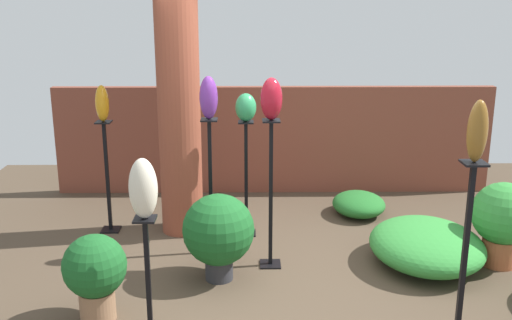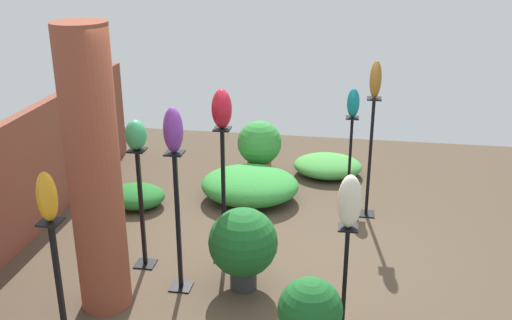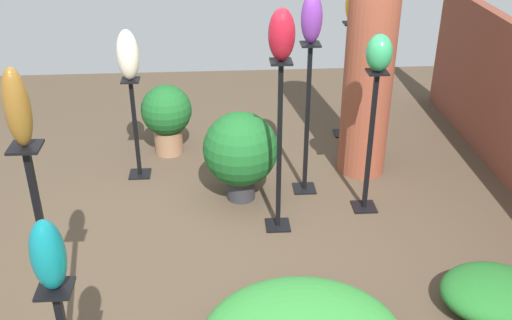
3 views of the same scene
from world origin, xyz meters
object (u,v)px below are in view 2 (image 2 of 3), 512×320
(pedestal_ruby, at_px, (224,201))
(potted_plant_front_left, at_px, (243,244))
(potted_plant_mid_left, at_px, (259,146))
(brick_pillar, at_px, (94,175))
(pedestal_bronze, at_px, (370,163))
(art_vase_bronze, at_px, (376,79))
(potted_plant_front_right, at_px, (310,315))
(art_vase_jade, at_px, (136,135))
(art_vase_teal, at_px, (353,103))
(pedestal_jade, at_px, (142,214))
(art_vase_ruby, at_px, (222,109))
(pedestal_amber, at_px, (61,300))
(art_vase_ivory, at_px, (350,201))
(art_vase_violet, at_px, (173,130))
(art_vase_amber, at_px, (47,197))
(pedestal_teal, at_px, (350,159))
(pedestal_violet, at_px, (178,228))

(pedestal_ruby, xyz_separation_m, potted_plant_front_left, (-0.48, -0.28, -0.19))
(pedestal_ruby, relative_size, potted_plant_mid_left, 1.74)
(brick_pillar, bearing_deg, pedestal_bronze, -46.44)
(pedestal_bronze, relative_size, art_vase_bronze, 3.41)
(brick_pillar, relative_size, potted_plant_mid_left, 3.09)
(potted_plant_front_right, relative_size, potted_plant_front_left, 0.89)
(art_vase_jade, distance_m, art_vase_teal, 2.95)
(pedestal_jade, height_order, art_vase_ruby, art_vase_ruby)
(pedestal_amber, distance_m, art_vase_ruby, 2.21)
(brick_pillar, height_order, art_vase_ivory, brick_pillar)
(pedestal_bronze, xyz_separation_m, potted_plant_front_left, (-1.78, 1.17, -0.20))
(art_vase_violet, xyz_separation_m, art_vase_bronze, (1.88, -1.75, 0.07))
(art_vase_bronze, relative_size, art_vase_ruby, 1.10)
(art_vase_amber, relative_size, potted_plant_mid_left, 0.47)
(art_vase_violet, relative_size, potted_plant_front_left, 0.51)
(pedestal_ruby, bearing_deg, pedestal_jade, 106.62)
(brick_pillar, relative_size, pedestal_bronze, 1.76)
(art_vase_ivory, relative_size, art_vase_teal, 1.23)
(pedestal_teal, bearing_deg, potted_plant_front_right, 175.71)
(brick_pillar, distance_m, art_vase_bronze, 3.27)
(potted_plant_front_right, bearing_deg, art_vase_jade, 55.97)
(art_vase_bronze, height_order, potted_plant_front_left, art_vase_bronze)
(potted_plant_front_left, bearing_deg, art_vase_bronze, -33.25)
(art_vase_violet, height_order, art_vase_jade, art_vase_violet)
(art_vase_teal, height_order, potted_plant_front_left, art_vase_teal)
(pedestal_jade, height_order, art_vase_jade, art_vase_jade)
(pedestal_violet, distance_m, art_vase_jade, 0.96)
(potted_plant_front_right, bearing_deg, art_vase_bronze, -9.90)
(potted_plant_front_left, bearing_deg, potted_plant_front_right, -143.51)
(art_vase_ruby, height_order, potted_plant_mid_left, art_vase_ruby)
(brick_pillar, distance_m, art_vase_violet, 0.76)
(brick_pillar, bearing_deg, art_vase_violet, -59.47)
(art_vase_ruby, bearing_deg, art_vase_ivory, -127.87)
(pedestal_bronze, relative_size, art_vase_amber, 3.76)
(pedestal_amber, xyz_separation_m, art_vase_ruby, (1.73, -0.89, 1.05))
(pedestal_ruby, height_order, art_vase_jade, art_vase_jade)
(pedestal_teal, xyz_separation_m, potted_plant_mid_left, (0.28, 1.21, 0.01))
(pedestal_bronze, bearing_deg, potted_plant_mid_left, 58.07)
(pedestal_jade, distance_m, pedestal_ruby, 0.82)
(pedestal_jade, bearing_deg, art_vase_jade, 0.00)
(pedestal_jade, distance_m, pedestal_amber, 1.50)
(art_vase_bronze, bearing_deg, potted_plant_front_right, 170.10)
(brick_pillar, height_order, potted_plant_front_left, brick_pillar)
(art_vase_bronze, xyz_separation_m, art_vase_ivory, (-2.26, 0.22, -0.46))
(pedestal_jade, bearing_deg, brick_pillar, 170.14)
(art_vase_ivory, height_order, art_vase_amber, art_vase_amber)
(pedestal_bronze, height_order, art_vase_teal, pedestal_bronze)
(pedestal_jade, xyz_separation_m, potted_plant_mid_left, (2.43, -0.79, -0.10))
(pedestal_bronze, bearing_deg, potted_plant_front_left, 146.75)
(pedestal_violet, distance_m, pedestal_amber, 1.29)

